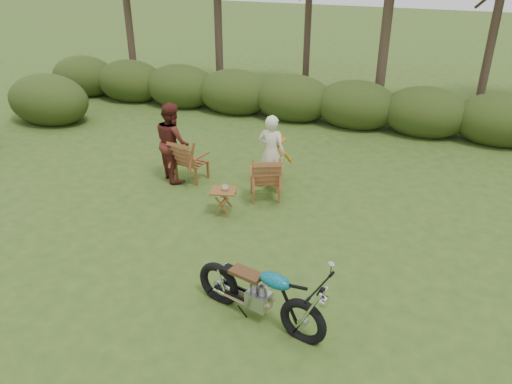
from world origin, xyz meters
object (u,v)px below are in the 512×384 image
(lawn_chair_right, at_px, (265,198))
(side_table, at_px, (224,202))
(motorcycle, at_px, (259,318))
(lawn_chair_left, at_px, (193,179))
(adult_b, at_px, (175,178))
(child, at_px, (276,178))
(cup, at_px, (225,188))
(adult_a, at_px, (271,188))

(lawn_chair_right, relative_size, side_table, 1.91)
(motorcycle, relative_size, side_table, 3.89)
(motorcycle, distance_m, lawn_chair_left, 5.14)
(side_table, bearing_deg, adult_b, 146.84)
(side_table, xyz_separation_m, child, (0.46, 2.02, -0.27))
(lawn_chair_left, xyz_separation_m, cup, (1.42, -1.26, 0.60))
(child, bearing_deg, lawn_chair_right, 67.83)
(side_table, bearing_deg, cup, 16.03)
(motorcycle, xyz_separation_m, side_table, (-1.81, 2.76, 0.27))
(lawn_chair_right, bearing_deg, motorcycle, 83.80)
(lawn_chair_left, relative_size, adult_a, 0.60)
(adult_a, distance_m, child, 0.54)
(adult_a, bearing_deg, lawn_chair_left, 10.24)
(cup, relative_size, adult_a, 0.08)
(side_table, height_order, cup, cup)
(lawn_chair_left, distance_m, adult_b, 0.43)
(lawn_chair_left, height_order, cup, cup)
(cup, height_order, adult_a, adult_a)
(motorcycle, xyz_separation_m, adult_a, (-1.29, 4.24, 0.00))
(side_table, distance_m, child, 2.09)
(motorcycle, relative_size, lawn_chair_right, 2.04)
(motorcycle, bearing_deg, adult_a, 120.99)
(lawn_chair_right, bearing_deg, child, -109.15)
(child, bearing_deg, adult_a, 68.33)
(motorcycle, xyz_separation_m, adult_b, (-3.61, 3.94, 0.00))
(lawn_chair_left, relative_size, adult_b, 0.56)
(lawn_chair_left, height_order, child, child)
(cup, relative_size, child, 0.12)
(lawn_chair_right, distance_m, adult_a, 0.53)
(motorcycle, bearing_deg, adult_b, 146.66)
(lawn_chair_left, height_order, side_table, side_table)
(lawn_chair_left, distance_m, adult_a, 1.92)
(side_table, distance_m, adult_b, 2.18)
(lawn_chair_right, bearing_deg, adult_b, -30.02)
(adult_b, bearing_deg, lawn_chair_left, -125.89)
(adult_a, bearing_deg, adult_b, 11.19)
(cup, relative_size, adult_b, 0.07)
(cup, bearing_deg, adult_a, 71.83)
(adult_b, bearing_deg, cup, -170.04)
(lawn_chair_left, bearing_deg, motorcycle, 137.64)
(lawn_chair_left, xyz_separation_m, side_table, (1.39, -1.27, 0.27))
(lawn_chair_left, bearing_deg, child, -148.55)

